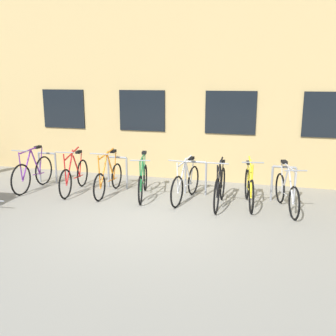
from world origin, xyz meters
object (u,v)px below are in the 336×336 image
Objects in this scene: bicycle_orange at (108,178)px; bicycle_silver at (287,192)px; bicycle_green at (143,181)px; bicycle_yellow at (249,188)px; bicycle_red at (74,176)px; bicycle_black at (220,187)px; bicycle_white at (186,184)px; bicycle_purple at (33,173)px.

bicycle_silver is at bearing -0.86° from bicycle_orange.
bicycle_silver is at bearing -1.50° from bicycle_green.
bicycle_orange reaches higher than bicycle_yellow.
bicycle_orange reaches higher than bicycle_silver.
bicycle_red is 3.57m from bicycle_black.
bicycle_white is at bearing -179.29° from bicycle_yellow.
bicycle_orange is 1.02× the size of bicycle_yellow.
bicycle_green is at bearing -179.50° from bicycle_yellow.
bicycle_white reaches higher than bicycle_silver.
bicycle_black is 0.64m from bicycle_yellow.
bicycle_purple is (-2.85, -0.16, 0.03)m from bicycle_green.
bicycle_orange is at bearing -179.20° from bicycle_white.
bicycle_black is at bearing 0.05° from bicycle_purple.
bicycle_red is at bearing -176.73° from bicycle_orange.
bicycle_orange is 0.88m from bicycle_red.
bicycle_orange reaches higher than bicycle_purple.
bicycle_black reaches higher than bicycle_white.
bicycle_red is 2.77m from bicycle_white.
bicycle_yellow is at bearing 1.29° from bicycle_red.
bicycle_purple is at bearing -177.56° from bicycle_white.
bicycle_black is at bearing -177.02° from bicycle_silver.
bicycle_black is at bearing -2.86° from bicycle_orange.
bicycle_black is at bearing -4.93° from bicycle_green.
bicycle_black is 1.04× the size of bicycle_yellow.
bicycle_orange is 0.97× the size of bicycle_red.
bicycle_purple is 1.00× the size of bicycle_white.
bicycle_green is 1.02× the size of bicycle_silver.
bicycle_green is 1.00× the size of bicycle_purple.
bicycle_yellow reaches higher than bicycle_black.
bicycle_orange is 3.30m from bicycle_yellow.
bicycle_red is at bearing 4.56° from bicycle_purple.
bicycle_purple is 6.07m from bicycle_silver.
bicycle_yellow is (-0.78, 0.11, 0.01)m from bicycle_silver.
bicycle_orange is 0.99× the size of bicycle_purple.
bicycle_red is 1.01× the size of bicycle_black.
bicycle_black reaches higher than bicycle_green.
bicycle_white is 1.41m from bicycle_yellow.
bicycle_purple is at bearing -175.44° from bicycle_red.
bicycle_purple is 0.99× the size of bicycle_black.
bicycle_red is 1.11m from bicycle_purple.
bicycle_purple is at bearing -176.01° from bicycle_orange.
bicycle_black is (-1.40, -0.07, 0.02)m from bicycle_silver.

